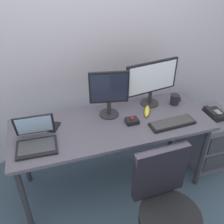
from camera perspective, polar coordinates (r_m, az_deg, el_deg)
The scene contains 14 objects.
ground_plane at distance 2.73m, azimuth -0.00°, elevation -15.57°, with size 8.00×8.00×0.00m, color #384C5A.
back_wall at distance 2.54m, azimuth -4.99°, elevation 18.34°, with size 6.00×0.10×2.80m, color #BAB3BD.
desk at distance 2.26m, azimuth -0.00°, elevation -4.20°, with size 1.77×0.68×0.76m.
file_cabinet at distance 2.97m, azimuth 20.88°, elevation -5.50°, with size 0.42×0.53×0.59m.
desk_phone at distance 2.77m, azimuth 22.28°, elevation -0.40°, with size 0.17×0.20×0.09m.
office_chair at distance 2.00m, azimuth 11.96°, elevation -21.96°, with size 0.52×0.52×0.95m.
monitor_main at distance 2.39m, azimuth 9.08°, elevation 7.28°, with size 0.54×0.18×0.44m.
monitor_side at distance 2.19m, azimuth -0.72°, elevation 4.68°, with size 0.35×0.18×0.43m.
keyboard at distance 2.25m, azimuth 13.62°, elevation -2.49°, with size 0.42×0.16×0.03m.
laptop at distance 2.05m, azimuth -17.00°, elevation -5.90°, with size 0.32×0.31×0.23m.
trackball_mouse at distance 2.21m, azimuth 4.60°, elevation -1.99°, with size 0.11×0.09×0.07m.
coffee_mug at distance 2.53m, azimuth 14.19°, elevation 2.80°, with size 0.10×0.09×0.10m.
cell_phone at distance 2.21m, azimuth -13.04°, elevation -3.36°, with size 0.07×0.14×0.01m, color black.
banana at distance 2.36m, azimuth 7.99°, elevation 0.21°, with size 0.19×0.04×0.04m, color yellow.
Camera 1 is at (-0.54, -1.70, 2.06)m, focal length 39.98 mm.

